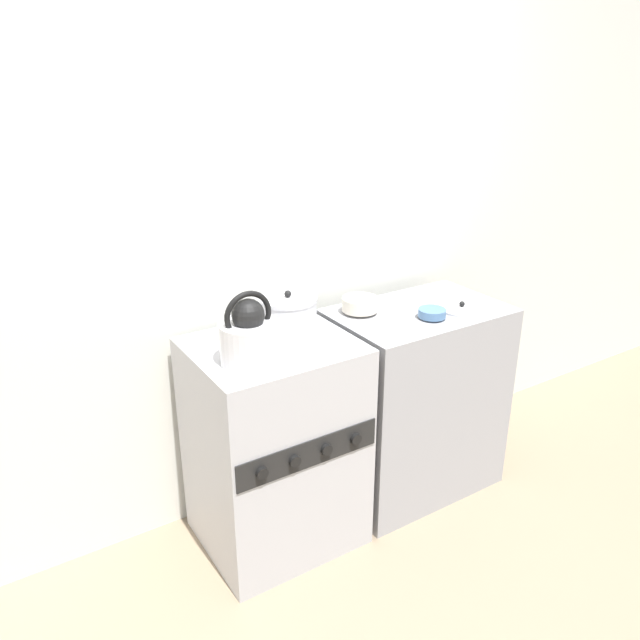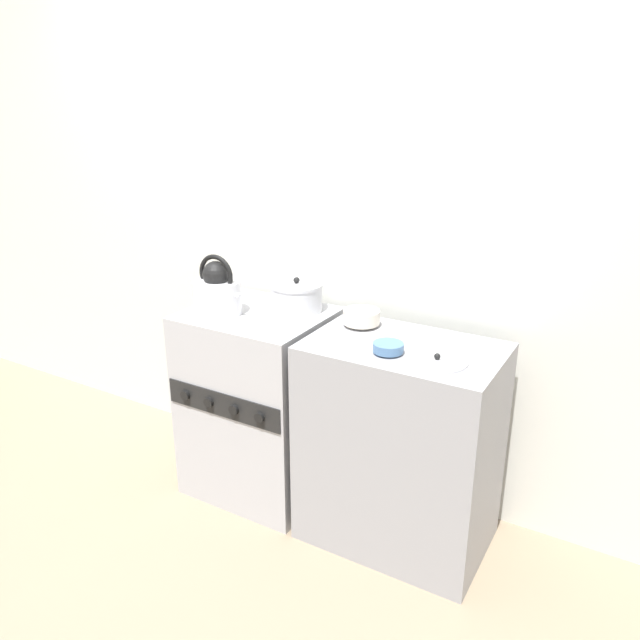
{
  "view_description": "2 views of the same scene",
  "coord_description": "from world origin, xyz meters",
  "px_view_note": "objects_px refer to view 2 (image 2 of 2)",
  "views": [
    {
      "loc": [
        -0.99,
        -1.63,
        1.84
      ],
      "look_at": [
        0.24,
        0.3,
        0.92
      ],
      "focal_mm": 35.0,
      "sensor_mm": 36.0,
      "label": 1
    },
    {
      "loc": [
        1.54,
        -1.83,
        1.79
      ],
      "look_at": [
        0.34,
        0.24,
        0.92
      ],
      "focal_mm": 35.0,
      "sensor_mm": 36.0,
      "label": 2
    }
  ],
  "objects_px": {
    "kettle": "(217,292)",
    "loose_pot_lid": "(437,361)",
    "small_ceramic_bowl": "(388,347)",
    "stove": "(260,402)",
    "cooking_pot": "(297,297)",
    "enamel_bowl": "(361,317)"
  },
  "relations": [
    {
      "from": "stove",
      "to": "loose_pot_lid",
      "type": "distance_m",
      "value": 0.98
    },
    {
      "from": "kettle",
      "to": "small_ceramic_bowl",
      "type": "bearing_deg",
      "value": -1.79
    },
    {
      "from": "stove",
      "to": "kettle",
      "type": "height_order",
      "value": "kettle"
    },
    {
      "from": "enamel_bowl",
      "to": "loose_pot_lid",
      "type": "distance_m",
      "value": 0.45
    },
    {
      "from": "kettle",
      "to": "loose_pot_lid",
      "type": "xyz_separation_m",
      "value": [
        1.01,
        -0.01,
        -0.1
      ]
    },
    {
      "from": "cooking_pot",
      "to": "kettle",
      "type": "bearing_deg",
      "value": -142.37
    },
    {
      "from": "stove",
      "to": "small_ceramic_bowl",
      "type": "xyz_separation_m",
      "value": [
        0.69,
        -0.12,
        0.46
      ]
    },
    {
      "from": "stove",
      "to": "kettle",
      "type": "distance_m",
      "value": 0.57
    },
    {
      "from": "kettle",
      "to": "small_ceramic_bowl",
      "type": "xyz_separation_m",
      "value": [
        0.82,
        -0.03,
        -0.08
      ]
    },
    {
      "from": "enamel_bowl",
      "to": "small_ceramic_bowl",
      "type": "height_order",
      "value": "enamel_bowl"
    },
    {
      "from": "kettle",
      "to": "cooking_pot",
      "type": "distance_m",
      "value": 0.35
    },
    {
      "from": "cooking_pot",
      "to": "loose_pot_lid",
      "type": "relative_size",
      "value": 1.05
    },
    {
      "from": "stove",
      "to": "enamel_bowl",
      "type": "relative_size",
      "value": 5.81
    },
    {
      "from": "loose_pot_lid",
      "to": "stove",
      "type": "bearing_deg",
      "value": 173.21
    },
    {
      "from": "kettle",
      "to": "loose_pot_lid",
      "type": "relative_size",
      "value": 1.2
    },
    {
      "from": "kettle",
      "to": "enamel_bowl",
      "type": "height_order",
      "value": "kettle"
    },
    {
      "from": "enamel_bowl",
      "to": "loose_pot_lid",
      "type": "height_order",
      "value": "enamel_bowl"
    },
    {
      "from": "kettle",
      "to": "loose_pot_lid",
      "type": "height_order",
      "value": "kettle"
    },
    {
      "from": "kettle",
      "to": "enamel_bowl",
      "type": "distance_m",
      "value": 0.64
    },
    {
      "from": "stove",
      "to": "cooking_pot",
      "type": "xyz_separation_m",
      "value": [
        0.14,
        0.12,
        0.5
      ]
    },
    {
      "from": "enamel_bowl",
      "to": "stove",
      "type": "bearing_deg",
      "value": -169.14
    },
    {
      "from": "cooking_pot",
      "to": "stove",
      "type": "bearing_deg",
      "value": -139.72
    }
  ]
}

